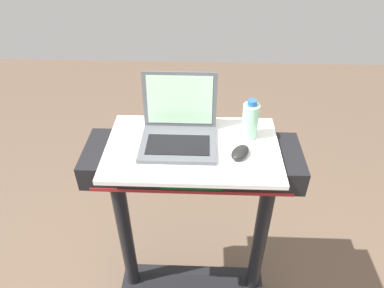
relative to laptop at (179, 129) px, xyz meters
name	(u,v)px	position (x,y,z in m)	size (l,w,h in m)	color
desk_board	(192,148)	(0.06, -0.04, -0.06)	(0.71, 0.44, 0.02)	white
laptop	(179,129)	(0.00, 0.00, 0.00)	(0.31, 0.27, 0.26)	#515459
computer_mouse	(240,152)	(0.25, -0.10, -0.03)	(0.06, 0.10, 0.03)	black
water_bottle	(250,120)	(0.29, 0.03, 0.03)	(0.07, 0.07, 0.17)	#9EDBB2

